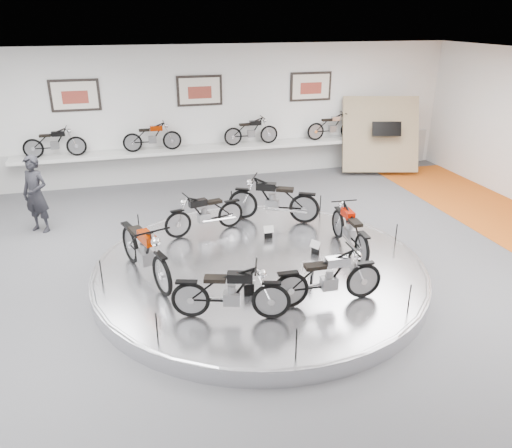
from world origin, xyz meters
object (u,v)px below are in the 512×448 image
object	(u,v)px
bike_e	(328,277)
visitor	(36,194)
bike_a	(273,199)
bike_d	(231,292)
display_platform	(260,270)
bike_c	(144,250)
shelf	(203,149)
bike_f	(350,229)
bike_b	(205,213)

from	to	relation	value
bike_e	visitor	size ratio (longest dim) A/B	0.89
bike_e	bike_a	bearing A→B (deg)	88.28
bike_d	visitor	world-z (taller)	visitor
bike_d	bike_e	xyz separation A→B (m)	(1.66, 0.03, 0.01)
display_platform	bike_d	world-z (taller)	bike_d
display_platform	bike_c	size ratio (longest dim) A/B	3.39
bike_a	display_platform	bearing A→B (deg)	92.85
bike_c	bike_e	xyz separation A→B (m)	(2.88, -1.68, -0.07)
shelf	bike_e	world-z (taller)	bike_e
display_platform	bike_e	world-z (taller)	bike_e
bike_d	bike_f	world-z (taller)	bike_f
display_platform	bike_a	size ratio (longest dim) A/B	3.51
bike_d	bike_f	distance (m)	3.40
bike_b	bike_e	world-z (taller)	bike_e
shelf	bike_b	distance (m)	4.69
shelf	bike_d	xyz separation A→B (m)	(-0.94, -8.08, -0.23)
bike_a	bike_f	world-z (taller)	bike_a
bike_a	bike_f	xyz separation A→B (m)	(1.04, -1.91, -0.06)
display_platform	bike_b	bearing A→B (deg)	113.27
bike_b	bike_e	xyz separation A→B (m)	(1.48, -3.43, 0.02)
bike_a	bike_e	world-z (taller)	bike_a
visitor	bike_e	bearing A→B (deg)	-11.28
bike_e	bike_f	xyz separation A→B (m)	(1.22, 1.77, -0.01)
bike_d	bike_f	xyz separation A→B (m)	(2.88, 1.80, 0.00)
shelf	bike_b	size ratio (longest dim) A/B	6.98
shelf	visitor	xyz separation A→B (m)	(-4.43, -2.82, -0.08)
display_platform	bike_f	xyz separation A→B (m)	(1.93, 0.12, 0.63)
visitor	bike_b	bearing A→B (deg)	8.00
shelf	bike_b	world-z (taller)	bike_b
shelf	visitor	size ratio (longest dim) A/B	5.98
display_platform	bike_f	bearing A→B (deg)	3.53
shelf	bike_f	bearing A→B (deg)	-72.90
bike_b	visitor	bearing A→B (deg)	-39.71
bike_e	bike_f	distance (m)	2.15
bike_b	bike_e	size ratio (longest dim) A/B	0.96
bike_e	bike_c	bearing A→B (deg)	150.67
display_platform	bike_f	size ratio (longest dim) A/B	3.96
display_platform	visitor	xyz separation A→B (m)	(-4.43, 3.58, 0.77)
shelf	bike_b	bearing A→B (deg)	-99.40
shelf	bike_e	distance (m)	8.09
bike_a	bike_c	bearing A→B (deg)	59.74
bike_a	visitor	distance (m)	5.54
shelf	visitor	distance (m)	5.25
bike_b	shelf	bearing A→B (deg)	-112.87
shelf	bike_d	world-z (taller)	bike_d
bike_e	bike_f	size ratio (longest dim) A/B	1.01
bike_d	visitor	size ratio (longest dim) A/B	0.88
bike_d	visitor	xyz separation A→B (m)	(-3.48, 5.27, 0.15)
bike_e	bike_f	world-z (taller)	bike_e
bike_d	bike_e	world-z (taller)	bike_e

